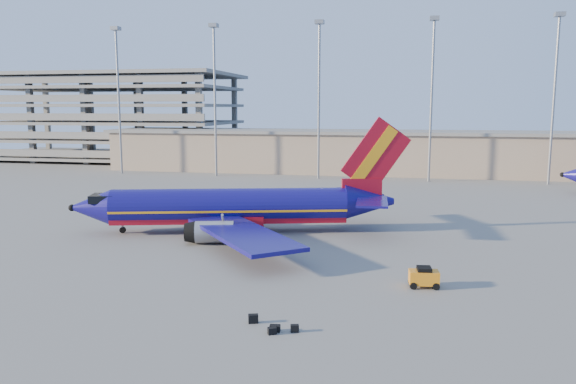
{
  "coord_description": "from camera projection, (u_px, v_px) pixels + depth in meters",
  "views": [
    {
      "loc": [
        11.06,
        -56.83,
        13.12
      ],
      "look_at": [
        -1.5,
        2.29,
        4.0
      ],
      "focal_mm": 35.0,
      "sensor_mm": 36.0,
      "label": 1
    }
  ],
  "objects": [
    {
      "name": "light_mast_row",
      "position": [
        374.0,
        82.0,
        100.05
      ],
      "size": [
        101.6,
        1.6,
        28.65
      ],
      "color": "gray",
      "rests_on": "ground"
    },
    {
      "name": "aircraft_main",
      "position": [
        238.0,
        208.0,
        59.51
      ],
      "size": [
        35.18,
        33.38,
        12.18
      ],
      "rotation": [
        0.0,
        0.0,
        0.27
      ],
      "color": "navy",
      "rests_on": "ground"
    },
    {
      "name": "parking_garage",
      "position": [
        113.0,
        113.0,
        141.81
      ],
      "size": [
        62.0,
        32.0,
        21.4
      ],
      "color": "slate",
      "rests_on": "ground"
    },
    {
      "name": "ground",
      "position": [
        297.0,
        233.0,
        59.2
      ],
      "size": [
        220.0,
        220.0,
        0.0
      ],
      "primitive_type": "plane",
      "color": "slate",
      "rests_on": "ground"
    },
    {
      "name": "terminal_building",
      "position": [
        402.0,
        152.0,
        112.6
      ],
      "size": [
        122.0,
        16.0,
        8.5
      ],
      "color": "gray",
      "rests_on": "ground"
    },
    {
      "name": "luggage_pile",
      "position": [
        270.0,
        325.0,
        33.5
      ],
      "size": [
        3.38,
        1.97,
        0.54
      ],
      "color": "black",
      "rests_on": "ground"
    },
    {
      "name": "baggage_tug",
      "position": [
        424.0,
        277.0,
        41.21
      ],
      "size": [
        2.28,
        1.53,
        1.54
      ],
      "rotation": [
        0.0,
        0.0,
        0.12
      ],
      "color": "orange",
      "rests_on": "ground"
    }
  ]
}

